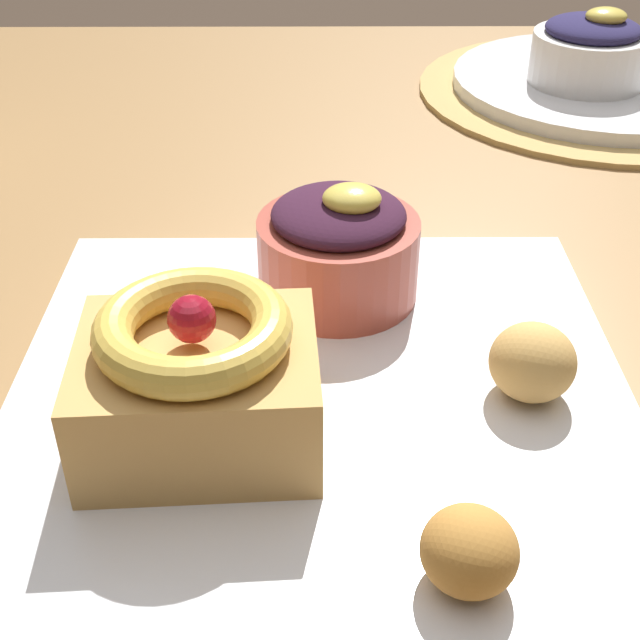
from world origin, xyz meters
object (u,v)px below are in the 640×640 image
front_plate (320,400)px  back_ramekin (590,50)px  fritter_middle (469,551)px  fritter_front (532,362)px  back_plate (603,83)px  cake_slice (198,378)px  berry_ramekin (338,248)px

front_plate → back_ramekin: bearing=60.7°
front_plate → fritter_middle: fritter_middle is taller
fritter_front → back_plate: 0.47m
back_plate → back_ramekin: (-0.02, -0.02, 0.03)m
back_plate → front_plate: bearing=-120.7°
front_plate → back_plate: (0.26, 0.44, 0.01)m
cake_slice → fritter_middle: (0.11, -0.08, -0.02)m
fritter_front → back_plate: size_ratio=0.15×
front_plate → cake_slice: size_ratio=2.80×
fritter_middle → back_ramekin: 0.56m
fritter_middle → back_ramekin: (0.18, 0.53, 0.02)m
back_ramekin → berry_ramekin: bearing=-124.1°
berry_ramekin → cake_slice: bearing=-118.3°
front_plate → berry_ramekin: berry_ramekin is taller
cake_slice → berry_ramekin: size_ratio=1.21×
front_plate → fritter_middle: bearing=-64.1°
front_plate → fritter_front: size_ratio=7.29×
berry_ramekin → fritter_front: berry_ramekin is taller
cake_slice → back_plate: 0.56m
cake_slice → berry_ramekin: (0.06, 0.12, -0.00)m
cake_slice → fritter_middle: size_ratio=2.89×
cake_slice → berry_ramekin: bearing=61.7°
fritter_front → fritter_middle: size_ratio=1.11×
berry_ramekin → back_ramekin: bearing=55.9°
back_ramekin → cake_slice: bearing=-122.6°
cake_slice → fritter_front: cake_slice is taller
front_plate → berry_ramekin: 0.09m
front_plate → back_ramekin: back_ramekin is taller
front_plate → cake_slice: (-0.05, -0.03, 0.04)m
back_plate → berry_ramekin: bearing=-125.3°
berry_ramekin → back_ramekin: back_ramekin is taller
cake_slice → back_plate: (0.31, 0.47, -0.03)m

